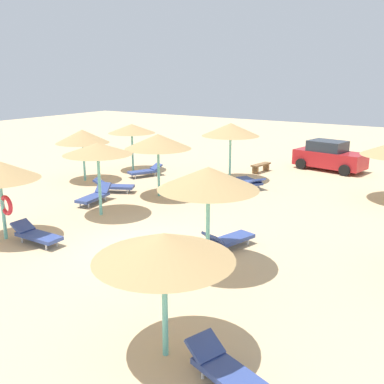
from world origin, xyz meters
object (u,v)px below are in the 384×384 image
(lounger_3, at_px, (113,186))
(lounger_1, at_px, (228,372))
(lounger_2, at_px, (228,239))
(lounger_6, at_px, (250,181))
(parasol_5, at_px, (98,149))
(parasol_8, at_px, (82,136))
(bench_1, at_px, (261,166))
(parasol_2, at_px, (208,178))
(lounger_7, at_px, (146,171))
(lounger_0, at_px, (36,234))
(parasol_1, at_px, (164,247))
(parasol_6, at_px, (231,130))
(parasol_7, at_px, (132,129))
(lounger_5, at_px, (95,196))
(parasol_3, at_px, (158,141))
(parked_car, at_px, (329,156))

(lounger_3, bearing_deg, lounger_1, -39.00)
(lounger_2, height_order, lounger_6, lounger_2)
(parasol_5, distance_m, lounger_6, 8.36)
(parasol_8, distance_m, bench_1, 10.09)
(lounger_6, bearing_deg, parasol_2, -71.41)
(parasol_2, relative_size, lounger_7, 1.51)
(lounger_0, bearing_deg, lounger_2, 28.92)
(parasol_1, relative_size, parasol_8, 0.99)
(parasol_6, bearing_deg, lounger_0, -95.29)
(parasol_8, bearing_deg, parasol_5, -38.08)
(parasol_6, distance_m, lounger_0, 11.89)
(lounger_2, height_order, lounger_3, lounger_2)
(parasol_6, xyz_separation_m, lounger_3, (-3.47, -5.27, -2.38))
(lounger_0, xyz_separation_m, lounger_3, (-2.40, 6.33, 0.00))
(parasol_6, height_order, parasol_7, parasol_6)
(parasol_7, relative_size, lounger_6, 1.40)
(parasol_8, relative_size, lounger_5, 1.43)
(lounger_0, relative_size, lounger_5, 0.98)
(parasol_8, bearing_deg, lounger_3, -18.53)
(parasol_8, bearing_deg, parasol_1, -38.12)
(lounger_0, bearing_deg, bench_1, 83.47)
(parasol_7, distance_m, lounger_6, 7.81)
(parasol_3, xyz_separation_m, lounger_2, (5.77, -3.92, -2.23))
(lounger_5, height_order, parked_car, parked_car)
(parasol_6, xyz_separation_m, lounger_2, (4.52, -8.51, -2.38))
(lounger_0, relative_size, lounger_6, 0.98)
(lounger_0, bearing_deg, parasol_5, 96.64)
(parasol_7, distance_m, lounger_5, 7.16)
(bench_1, height_order, parked_car, parked_car)
(parasol_1, xyz_separation_m, parked_car, (-2.52, 19.61, -1.51))
(parasol_8, height_order, lounger_0, parasol_8)
(lounger_6, bearing_deg, parasol_3, -126.27)
(parasol_8, distance_m, lounger_0, 9.28)
(parasol_6, distance_m, bench_1, 3.64)
(parasol_2, height_order, lounger_5, parasol_2)
(parasol_7, height_order, lounger_6, parasol_7)
(parasol_1, xyz_separation_m, lounger_5, (-9.09, 7.10, -2.01))
(lounger_0, height_order, lounger_1, lounger_1)
(parasol_8, height_order, parked_car, parasol_8)
(parasol_5, distance_m, lounger_5, 2.96)
(lounger_7, bearing_deg, parasol_1, -49.79)
(parasol_3, distance_m, lounger_0, 7.36)
(parasol_7, height_order, lounger_3, parasol_7)
(parked_car, bearing_deg, parasol_2, -86.00)
(lounger_1, distance_m, bench_1, 18.47)
(parasol_1, height_order, parasol_7, parasol_7)
(lounger_5, bearing_deg, lounger_3, 107.37)
(lounger_0, xyz_separation_m, lounger_2, (5.60, 3.09, 0.01))
(parasol_2, relative_size, parasol_3, 1.00)
(parasol_7, height_order, lounger_7, parasol_7)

